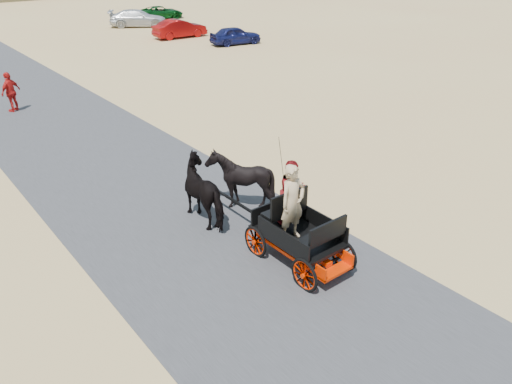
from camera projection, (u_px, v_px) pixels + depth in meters
ground at (238, 261)px, 11.84m from camera, size 140.00×140.00×0.00m
road at (238, 261)px, 11.84m from camera, size 6.00×140.00×0.01m
carriage at (298, 248)px, 11.69m from camera, size 1.30×2.40×0.72m
horse_left at (207, 191)px, 13.25m from camera, size 0.91×2.01×1.70m
horse_right at (240, 180)px, 13.86m from camera, size 1.37×1.54×1.70m
driver_man at (293, 203)px, 11.04m from camera, size 0.66×0.43×1.80m
passenger_woman at (292, 192)px, 11.75m from camera, size 0.77×0.60×1.58m
pedestrian at (11, 92)px, 21.64m from camera, size 1.08×0.88×1.73m
car_a at (235, 35)px, 35.42m from camera, size 3.85×2.07×1.24m
car_b at (180, 29)px, 37.77m from camera, size 4.12×1.59×1.34m
car_c at (138, 18)px, 42.41m from camera, size 5.09×4.15×1.39m
car_d at (161, 12)px, 46.70m from camera, size 4.36×2.77×1.12m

